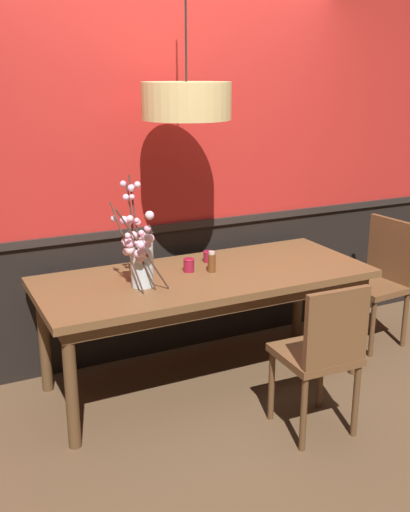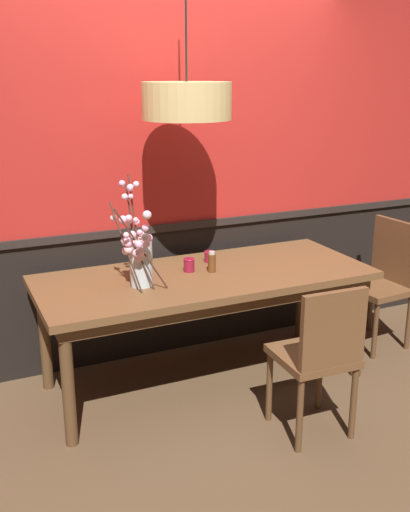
% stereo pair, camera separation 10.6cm
% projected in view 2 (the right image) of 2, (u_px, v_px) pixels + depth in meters
% --- Properties ---
extents(ground_plane, '(24.00, 24.00, 0.00)m').
position_uv_depth(ground_plane, '(205.00, 381.00, 4.02)').
color(ground_plane, brown).
extents(back_wall, '(5.29, 0.14, 2.80)m').
position_uv_depth(back_wall, '(169.00, 160.00, 4.14)').
color(back_wall, black).
rests_on(back_wall, ground).
extents(dining_table, '(2.10, 0.87, 0.75)m').
position_uv_depth(dining_table, '(205.00, 286.00, 3.83)').
color(dining_table, brown).
rests_on(dining_table, ground).
extents(chair_far_side_left, '(0.44, 0.46, 0.94)m').
position_uv_depth(chair_far_side_left, '(117.00, 275.00, 4.49)').
color(chair_far_side_left, brown).
rests_on(chair_far_side_left, ground).
extents(chair_far_side_right, '(0.44, 0.45, 0.92)m').
position_uv_depth(chair_far_side_right, '(197.00, 265.00, 4.77)').
color(chair_far_side_right, brown).
rests_on(chair_far_side_right, ground).
extents(chair_head_east_end, '(0.43, 0.48, 0.93)m').
position_uv_depth(chair_head_east_end, '(383.00, 276.00, 4.46)').
color(chair_head_east_end, brown).
rests_on(chair_head_east_end, ground).
extents(chair_near_side_right, '(0.42, 0.41, 0.90)m').
position_uv_depth(chair_near_side_right, '(320.00, 352.00, 3.28)').
color(chair_near_side_right, brown).
rests_on(chair_near_side_right, ground).
extents(vase_with_blossoms, '(0.31, 0.39, 0.66)m').
position_uv_depth(vase_with_blossoms, '(139.00, 256.00, 3.52)').
color(vase_with_blossoms, silver).
rests_on(vase_with_blossoms, dining_table).
extents(candle_holder_nearer_center, '(0.07, 0.07, 0.09)m').
position_uv_depth(candle_holder_nearer_center, '(189.00, 265.00, 3.83)').
color(candle_holder_nearer_center, maroon).
rests_on(candle_holder_nearer_center, dining_table).
extents(candle_holder_nearer_edge, '(0.07, 0.07, 0.07)m').
position_uv_depth(candle_holder_nearer_edge, '(210.00, 256.00, 4.03)').
color(candle_holder_nearer_edge, maroon).
rests_on(candle_holder_nearer_edge, dining_table).
extents(condiment_bottle, '(0.05, 0.05, 0.14)m').
position_uv_depth(condiment_bottle, '(212.00, 262.00, 3.82)').
color(condiment_bottle, brown).
rests_on(condiment_bottle, dining_table).
extents(pendant_lamp, '(0.53, 0.53, 1.10)m').
position_uv_depth(pendant_lamp, '(187.00, 101.00, 3.53)').
color(pendant_lamp, tan).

